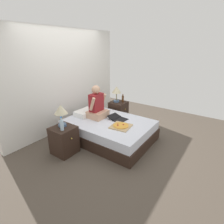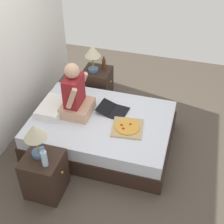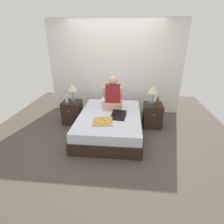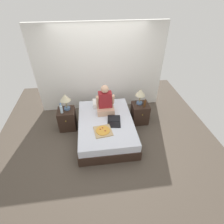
{
  "view_description": "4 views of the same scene",
  "coord_description": "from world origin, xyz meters",
  "px_view_note": "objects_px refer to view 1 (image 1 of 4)",
  "views": [
    {
      "loc": [
        -2.98,
        -2.2,
        2.1
      ],
      "look_at": [
        -0.07,
        -0.14,
        0.73
      ],
      "focal_mm": 28.0,
      "sensor_mm": 36.0,
      "label": 1
    },
    {
      "loc": [
        -3.14,
        -1.07,
        3.22
      ],
      "look_at": [
        -0.15,
        -0.2,
        0.72
      ],
      "focal_mm": 50.0,
      "sensor_mm": 36.0,
      "label": 2
    },
    {
      "loc": [
        0.4,
        -3.56,
        2.09
      ],
      "look_at": [
        0.07,
        -0.24,
        0.62
      ],
      "focal_mm": 28.0,
      "sensor_mm": 36.0,
      "label": 3
    },
    {
      "loc": [
        -0.29,
        -3.39,
        3.27
      ],
      "look_at": [
        0.15,
        -0.1,
        0.77
      ],
      "focal_mm": 28.0,
      "sensor_mm": 36.0,
      "label": 4
    }
  ],
  "objects_px": {
    "beer_bottle": "(123,99)",
    "pizza_box": "(121,126)",
    "water_bottle": "(62,125)",
    "lamp_on_right_nightstand": "(117,91)",
    "lamp_on_left_nightstand": "(61,111)",
    "laptop": "(118,119)",
    "nightstand_right": "(118,111)",
    "nightstand_left": "(64,140)",
    "person_seated": "(97,106)",
    "bed": "(109,130)"
  },
  "relations": [
    {
      "from": "lamp_on_left_nightstand",
      "to": "person_seated",
      "type": "relative_size",
      "value": 0.58
    },
    {
      "from": "water_bottle",
      "to": "pizza_box",
      "type": "relative_size",
      "value": 0.62
    },
    {
      "from": "person_seated",
      "to": "pizza_box",
      "type": "height_order",
      "value": "person_seated"
    },
    {
      "from": "person_seated",
      "to": "beer_bottle",
      "type": "bearing_deg",
      "value": -4.48
    },
    {
      "from": "pizza_box",
      "to": "beer_bottle",
      "type": "bearing_deg",
      "value": 30.37
    },
    {
      "from": "nightstand_right",
      "to": "beer_bottle",
      "type": "relative_size",
      "value": 2.51
    },
    {
      "from": "person_seated",
      "to": "laptop",
      "type": "bearing_deg",
      "value": -72.59
    },
    {
      "from": "nightstand_right",
      "to": "person_seated",
      "type": "bearing_deg",
      "value": -178.93
    },
    {
      "from": "lamp_on_right_nightstand",
      "to": "laptop",
      "type": "relative_size",
      "value": 1.0
    },
    {
      "from": "beer_bottle",
      "to": "laptop",
      "type": "relative_size",
      "value": 0.51
    },
    {
      "from": "bed",
      "to": "beer_bottle",
      "type": "bearing_deg",
      "value": 15.22
    },
    {
      "from": "bed",
      "to": "nightstand_right",
      "type": "relative_size",
      "value": 3.42
    },
    {
      "from": "bed",
      "to": "nightstand_left",
      "type": "xyz_separation_m",
      "value": [
        -1.01,
        0.39,
        0.07
      ]
    },
    {
      "from": "lamp_on_right_nightstand",
      "to": "lamp_on_left_nightstand",
      "type": "bearing_deg",
      "value": 180.0
    },
    {
      "from": "water_bottle",
      "to": "nightstand_right",
      "type": "height_order",
      "value": "water_bottle"
    },
    {
      "from": "beer_bottle",
      "to": "person_seated",
      "type": "bearing_deg",
      "value": 175.52
    },
    {
      "from": "lamp_on_left_nightstand",
      "to": "lamp_on_right_nightstand",
      "type": "xyz_separation_m",
      "value": [
        1.94,
        0.0,
        0.0
      ]
    },
    {
      "from": "water_bottle",
      "to": "person_seated",
      "type": "bearing_deg",
      "value": 3.66
    },
    {
      "from": "lamp_on_left_nightstand",
      "to": "lamp_on_right_nightstand",
      "type": "bearing_deg",
      "value": 0.0
    },
    {
      "from": "nightstand_right",
      "to": "pizza_box",
      "type": "distance_m",
      "value": 1.38
    },
    {
      "from": "nightstand_right",
      "to": "pizza_box",
      "type": "xyz_separation_m",
      "value": [
        -1.11,
        -0.79,
        0.18
      ]
    },
    {
      "from": "bed",
      "to": "lamp_on_right_nightstand",
      "type": "bearing_deg",
      "value": 24.4
    },
    {
      "from": "nightstand_right",
      "to": "lamp_on_right_nightstand",
      "type": "distance_m",
      "value": 0.62
    },
    {
      "from": "nightstand_right",
      "to": "beer_bottle",
      "type": "height_order",
      "value": "beer_bottle"
    },
    {
      "from": "nightstand_left",
      "to": "beer_bottle",
      "type": "xyz_separation_m",
      "value": [
        2.08,
        -0.1,
        0.38
      ]
    },
    {
      "from": "water_bottle",
      "to": "laptop",
      "type": "bearing_deg",
      "value": -18.91
    },
    {
      "from": "lamp_on_left_nightstand",
      "to": "water_bottle",
      "type": "bearing_deg",
      "value": -130.6
    },
    {
      "from": "nightstand_right",
      "to": "laptop",
      "type": "xyz_separation_m",
      "value": [
        -0.81,
        -0.53,
        0.18
      ]
    },
    {
      "from": "nightstand_left",
      "to": "pizza_box",
      "type": "xyz_separation_m",
      "value": [
        0.9,
        -0.79,
        0.18
      ]
    },
    {
      "from": "nightstand_left",
      "to": "laptop",
      "type": "xyz_separation_m",
      "value": [
        1.2,
        -0.53,
        0.18
      ]
    },
    {
      "from": "lamp_on_right_nightstand",
      "to": "pizza_box",
      "type": "bearing_deg",
      "value": -142.07
    },
    {
      "from": "nightstand_left",
      "to": "laptop",
      "type": "bearing_deg",
      "value": -23.76
    },
    {
      "from": "water_bottle",
      "to": "lamp_on_left_nightstand",
      "type": "bearing_deg",
      "value": 49.4
    },
    {
      "from": "nightstand_left",
      "to": "lamp_on_left_nightstand",
      "type": "bearing_deg",
      "value": 51.37
    },
    {
      "from": "lamp_on_left_nightstand",
      "to": "water_bottle",
      "type": "height_order",
      "value": "lamp_on_left_nightstand"
    },
    {
      "from": "pizza_box",
      "to": "nightstand_right",
      "type": "bearing_deg",
      "value": 35.49
    },
    {
      "from": "bed",
      "to": "lamp_on_left_nightstand",
      "type": "height_order",
      "value": "lamp_on_left_nightstand"
    },
    {
      "from": "lamp_on_left_nightstand",
      "to": "nightstand_right",
      "type": "xyz_separation_m",
      "value": [
        1.97,
        -0.05,
        -0.61
      ]
    },
    {
      "from": "lamp_on_right_nightstand",
      "to": "water_bottle",
      "type": "bearing_deg",
      "value": -176.12
    },
    {
      "from": "laptop",
      "to": "lamp_on_right_nightstand",
      "type": "bearing_deg",
      "value": 36.45
    },
    {
      "from": "bed",
      "to": "water_bottle",
      "type": "xyz_separation_m",
      "value": [
        -1.09,
        0.3,
        0.47
      ]
    },
    {
      "from": "bed",
      "to": "nightstand_left",
      "type": "distance_m",
      "value": 1.08
    },
    {
      "from": "person_seated",
      "to": "pizza_box",
      "type": "bearing_deg",
      "value": -100.04
    },
    {
      "from": "beer_bottle",
      "to": "pizza_box",
      "type": "xyz_separation_m",
      "value": [
        -1.18,
        -0.69,
        -0.2
      ]
    },
    {
      "from": "laptop",
      "to": "lamp_on_left_nightstand",
      "type": "bearing_deg",
      "value": 153.5
    },
    {
      "from": "water_bottle",
      "to": "pizza_box",
      "type": "height_order",
      "value": "water_bottle"
    },
    {
      "from": "laptop",
      "to": "pizza_box",
      "type": "distance_m",
      "value": 0.4
    },
    {
      "from": "lamp_on_right_nightstand",
      "to": "pizza_box",
      "type": "distance_m",
      "value": 1.44
    },
    {
      "from": "nightstand_left",
      "to": "beer_bottle",
      "type": "height_order",
      "value": "beer_bottle"
    },
    {
      "from": "water_bottle",
      "to": "pizza_box",
      "type": "xyz_separation_m",
      "value": [
        0.98,
        -0.7,
        -0.22
      ]
    }
  ]
}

